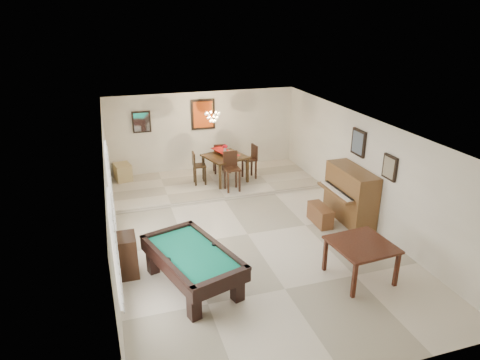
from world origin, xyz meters
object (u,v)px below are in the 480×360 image
upright_piano (345,195)px  square_table (360,261)px  dining_chair_south (232,172)px  dining_chair_west (199,168)px  corner_bench (123,172)px  dining_chair_east (249,162)px  pool_table (193,269)px  dining_chair_north (219,158)px  piano_bench (320,215)px  dining_table (225,166)px  apothecary_chest (127,255)px  flower_vase (225,148)px  chandelier (213,114)px

upright_piano → square_table: bearing=-113.2°
dining_chair_south → dining_chair_west: 1.10m
corner_bench → dining_chair_east: bearing=-14.9°
pool_table → square_table: 3.24m
upright_piano → dining_chair_north: (-2.18, 3.93, -0.07)m
piano_bench → dining_table: size_ratio=0.75×
upright_piano → dining_chair_east: bearing=114.1°
apothecary_chest → dining_chair_west: dining_chair_west is taller
pool_table → apothecary_chest: size_ratio=2.54×
dining_table → dining_chair_south: dining_chair_south is taller
dining_chair_south → dining_chair_east: (0.77, 0.79, -0.04)m
dining_chair_south → dining_table: bearing=88.8°
square_table → apothecary_chest: bearing=160.9°
dining_table → dining_chair_north: size_ratio=1.14×
upright_piano → dining_table: 3.86m
pool_table → corner_bench: pool_table is taller
square_table → dining_chair_north: 6.37m
square_table → piano_bench: (0.35, 2.32, -0.15)m
dining_table → dining_chair_east: size_ratio=1.06×
dining_table → dining_chair_west: dining_chair_west is taller
dining_table → flower_vase: flower_vase is taller
apothecary_chest → dining_chair_north: bearing=56.7°
piano_bench → dining_table: dining_table is taller
square_table → dining_chair_south: bearing=104.3°
piano_bench → flower_vase: flower_vase is taller
upright_piano → dining_chair_west: (-2.97, 3.18, -0.06)m
dining_chair_south → dining_chair_north: dining_chair_south is taller
dining_chair_north → dining_chair_west: bearing=48.6°
pool_table → piano_bench: pool_table is taller
square_table → dining_chair_west: size_ratio=1.13×
dining_chair_south → dining_chair_north: (0.02, 1.53, -0.08)m
flower_vase → dining_chair_west: (-0.79, -0.00, -0.54)m
dining_chair_south → corner_bench: (-2.93, 1.77, -0.31)m
dining_chair_south → dining_chair_west: bearing=134.6°
dining_table → flower_vase: bearing=180.0°
apothecary_chest → flower_vase: 5.13m
dining_table → dining_chair_south: 0.79m
apothecary_chest → dining_chair_west: bearing=59.7°
dining_chair_west → dining_chair_east: (1.55, 0.01, 0.03)m
dining_chair_east → corner_bench: size_ratio=1.86×
apothecary_chest → chandelier: (2.78, 4.03, 1.78)m
pool_table → dining_chair_east: 5.51m
square_table → dining_chair_south: (-1.20, 4.72, 0.30)m
square_table → dining_chair_east: size_ratio=1.07×
square_table → dining_chair_east: 5.53m
piano_bench → apothecary_chest: (-4.66, -0.83, 0.19)m
dining_chair_south → chandelier: chandelier is taller
piano_bench → dining_chair_east: dining_chair_east is taller
apothecary_chest → dining_chair_east: bearing=46.0°
dining_chair_south → upright_piano: bearing=-47.7°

